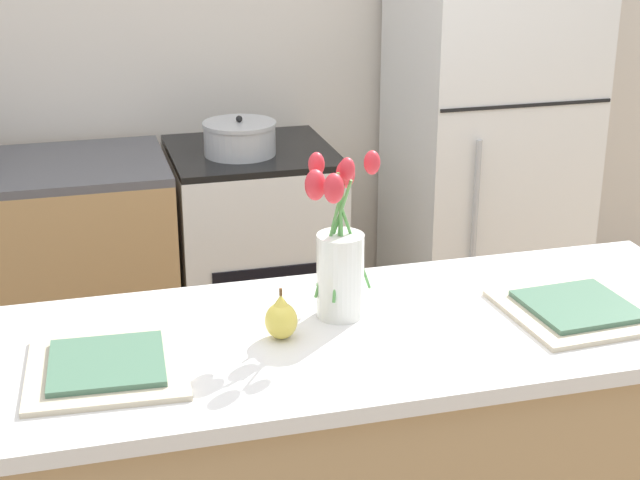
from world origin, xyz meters
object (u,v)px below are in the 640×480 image
(pear_figurine, at_px, (281,318))
(cooking_pot, at_px, (240,138))
(stove_range, at_px, (254,263))
(plate_setting_right, at_px, (578,309))
(flower_vase, at_px, (339,255))
(plate_setting_left, at_px, (107,366))
(refrigerator, at_px, (486,140))

(pear_figurine, bearing_deg, cooking_pot, 82.50)
(stove_range, height_order, plate_setting_right, plate_setting_right)
(stove_range, relative_size, pear_figurine, 7.82)
(flower_vase, distance_m, cooking_pot, 1.47)
(flower_vase, height_order, cooking_pot, flower_vase)
(flower_vase, relative_size, cooking_pot, 1.42)
(stove_range, distance_m, flower_vase, 1.65)
(plate_setting_right, bearing_deg, plate_setting_left, 180.00)
(plate_setting_left, bearing_deg, plate_setting_right, 0.00)
(plate_setting_left, relative_size, cooking_pot, 1.26)
(pear_figurine, height_order, cooking_pot, cooking_pot)
(cooking_pot, bearing_deg, plate_setting_right, -73.23)
(refrigerator, bearing_deg, stove_range, -179.96)
(stove_range, xyz_separation_m, plate_setting_right, (0.43, -1.65, 0.49))
(plate_setting_right, bearing_deg, refrigerator, 72.50)
(plate_setting_left, xyz_separation_m, plate_setting_right, (1.06, 0.00, 0.00))
(flower_vase, distance_m, pear_figurine, 0.20)
(pear_figurine, height_order, plate_setting_right, pear_figurine)
(stove_range, relative_size, plate_setting_right, 2.69)
(pear_figurine, bearing_deg, plate_setting_right, -4.56)
(pear_figurine, xyz_separation_m, plate_setting_right, (0.68, -0.05, -0.04))
(stove_range, distance_m, cooking_pot, 0.52)
(plate_setting_right, bearing_deg, pear_figurine, 175.44)
(flower_vase, xyz_separation_m, cooking_pot, (0.05, 1.46, -0.11))
(stove_range, relative_size, cooking_pot, 3.40)
(pear_figurine, xyz_separation_m, plate_setting_left, (-0.37, -0.05, -0.04))
(flower_vase, bearing_deg, plate_setting_right, -13.71)
(refrigerator, relative_size, plate_setting_right, 5.20)
(flower_vase, height_order, pear_figurine, flower_vase)
(plate_setting_right, xyz_separation_m, cooking_pot, (-0.48, 1.59, 0.03))
(refrigerator, xyz_separation_m, cooking_pot, (-1.00, -0.06, 0.09))
(stove_range, height_order, cooking_pot, cooking_pot)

